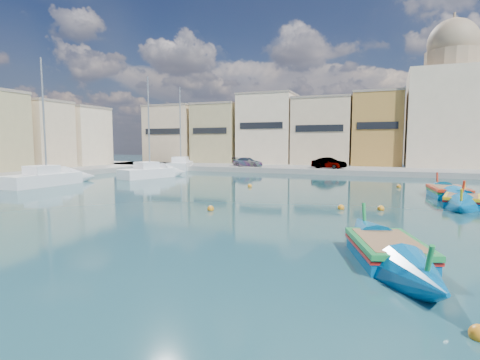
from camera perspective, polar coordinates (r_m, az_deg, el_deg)
The scene contains 12 objects.
ground at distance 15.20m, azimuth 10.31°, elevation -8.06°, with size 160.00×160.00×0.00m, color #15393F.
north_quay at distance 46.71m, azimuth 17.96°, elevation 1.35°, with size 80.00×8.00×0.60m, color gray.
north_townhouses at distance 54.03m, azimuth 25.73°, elevation 6.59°, with size 83.20×7.87×10.19m.
church_block at distance 55.19m, azimuth 29.33°, elevation 9.95°, with size 10.00×10.00×19.10m.
parked_cars at distance 46.18m, azimuth 8.83°, elevation 2.64°, with size 14.33×2.24×1.28m.
luzzu_cyan_mid at distance 28.21m, azimuth 29.14°, elevation -1.82°, with size 2.93×8.68×2.52m.
luzzu_green at distance 24.82m, azimuth 30.78°, elevation -2.90°, with size 3.03×7.08×2.17m.
luzzu_blue_south at distance 12.47m, azimuth 21.58°, elevation -10.28°, with size 4.13×8.18×2.31m.
yacht_north at distance 52.49m, azimuth -8.71°, elevation 2.18°, with size 5.43×9.22×11.89m.
yacht_midnorth at distance 40.50m, azimuth -12.07°, elevation 1.07°, with size 4.85×8.16×11.10m.
yacht_mid at distance 36.69m, azimuth -25.56°, elevation 0.20°, with size 2.62×9.13×11.45m.
mooring_buoys at distance 21.35m, azimuth 18.75°, elevation -4.09°, with size 23.11×25.21×0.36m.
Camera 1 is at (2.81, -14.51, 3.58)m, focal length 28.00 mm.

